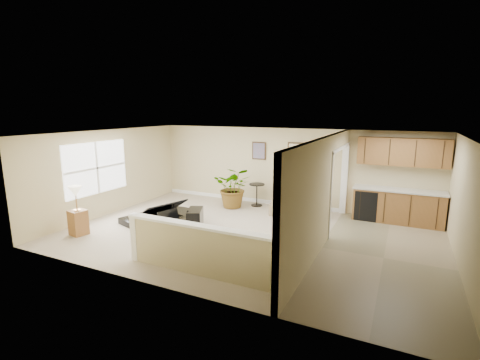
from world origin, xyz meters
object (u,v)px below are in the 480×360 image
at_px(small_plant, 321,210).
at_px(lamp_stand, 78,214).
at_px(accent_table, 257,192).
at_px(palm_plant, 234,188).
at_px(piano_bench, 195,218).
at_px(loveseat, 293,204).
at_px(piano, 157,200).

bearing_deg(small_plant, lamp_stand, -142.73).
distance_m(accent_table, lamp_stand, 5.28).
relative_size(palm_plant, small_plant, 2.53).
distance_m(piano_bench, small_plant, 3.58).
xyz_separation_m(piano_bench, loveseat, (1.99, 2.28, 0.05)).
xyz_separation_m(palm_plant, small_plant, (2.75, 0.03, -0.41)).
height_order(piano, small_plant, piano).
bearing_deg(piano, small_plant, 47.90).
height_order(small_plant, lamp_stand, lamp_stand).
height_order(palm_plant, lamp_stand, palm_plant).
distance_m(accent_table, palm_plant, 0.78).
relative_size(piano_bench, palm_plant, 0.50).
bearing_deg(accent_table, piano, -123.15).
distance_m(piano, loveseat, 3.96).
height_order(piano, loveseat, piano).
relative_size(accent_table, small_plant, 1.29).
bearing_deg(piano, palm_plant, 79.58).
height_order(accent_table, palm_plant, palm_plant).
xyz_separation_m(piano, lamp_stand, (-1.18, -1.61, -0.10)).
bearing_deg(piano_bench, palm_plant, 87.30).
height_order(piano_bench, small_plant, small_plant).
bearing_deg(palm_plant, piano_bench, -92.70).
bearing_deg(lamp_stand, accent_table, 55.70).
xyz_separation_m(loveseat, palm_plant, (-1.89, -0.16, 0.36)).
xyz_separation_m(accent_table, lamp_stand, (-2.98, -4.36, 0.06)).
distance_m(loveseat, lamp_stand, 5.90).
bearing_deg(accent_table, palm_plant, -140.51).
distance_m(accent_table, small_plant, 2.23).
bearing_deg(piano_bench, small_plant, 37.03).
height_order(accent_table, lamp_stand, lamp_stand).
bearing_deg(lamp_stand, piano, 53.80).
xyz_separation_m(piano, small_plant, (3.97, 2.31, -0.39)).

